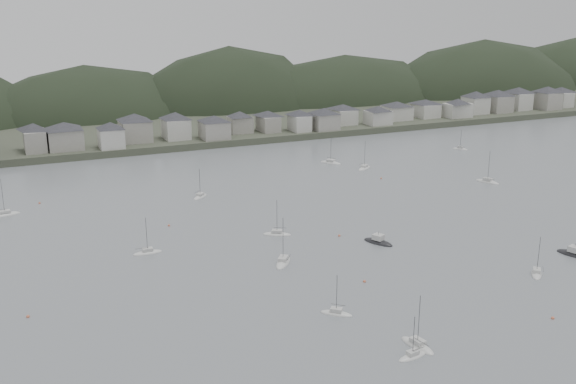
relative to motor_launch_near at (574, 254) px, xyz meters
name	(u,v)px	position (x,y,z in m)	size (l,w,h in m)	color
ground	(438,312)	(-50.48, -12.00, -0.28)	(900.00, 900.00, 0.00)	slate
far_shore_land	(138,107)	(-50.48, 283.00, 1.22)	(900.00, 250.00, 3.00)	#383D2D
forested_ridge	(157,135)	(-45.65, 257.40, -11.57)	(851.55, 103.94, 102.57)	black
waterfront_town	(292,118)	(0.11, 171.34, 8.38)	(451.48, 28.46, 12.92)	gray
moored_fleet	(240,241)	(-73.19, 43.89, -0.11)	(260.08, 143.51, 13.21)	silver
motor_launch_near	(574,254)	(0.00, 0.00, 0.00)	(5.74, 9.54, 4.13)	black
motor_launch_far	(378,242)	(-40.16, 27.76, 0.00)	(6.53, 9.31, 4.08)	black
mooring_buoys	(263,241)	(-67.46, 41.52, -0.13)	(123.84, 126.65, 0.70)	#CF6845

